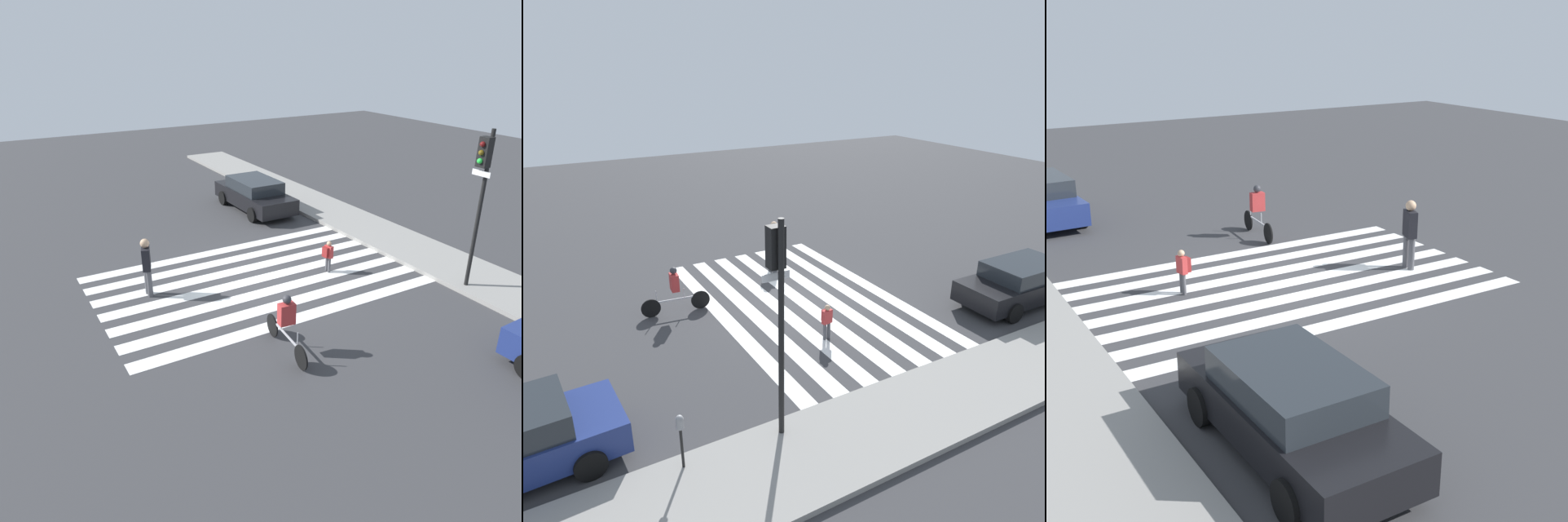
% 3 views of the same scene
% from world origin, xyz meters
% --- Properties ---
extents(ground_plane, '(60.00, 60.00, 0.00)m').
position_xyz_m(ground_plane, '(0.00, 0.00, 0.00)').
color(ground_plane, '#38383A').
extents(crosswalk_stripes, '(5.96, 10.00, 0.01)m').
position_xyz_m(crosswalk_stripes, '(-0.00, 0.00, 0.00)').
color(crosswalk_stripes, white).
rests_on(crosswalk_stripes, ground_plane).
extents(pedestrian_adult_blue_shirt, '(0.55, 0.38, 1.83)m').
position_xyz_m(pedestrian_adult_blue_shirt, '(-0.70, -3.29, 1.03)').
color(pedestrian_adult_blue_shirt, '#4C4C51').
rests_on(pedestrian_adult_blue_shirt, ground_plane).
extents(pedestrian_adult_yellow_jacket, '(0.32, 0.28, 1.09)m').
position_xyz_m(pedestrian_adult_yellow_jacket, '(0.65, 2.40, 0.64)').
color(pedestrian_adult_yellow_jacket, '#4C4C51').
rests_on(pedestrian_adult_yellow_jacket, ground_plane).
extents(cyclist_mid_street, '(2.19, 0.42, 1.57)m').
position_xyz_m(cyclist_mid_street, '(3.93, -1.31, 0.86)').
color(cyclist_mid_street, black).
rests_on(cyclist_mid_street, ground_plane).
extents(car_parked_silver_sedan, '(4.57, 1.98, 1.43)m').
position_xyz_m(car_parked_silver_sedan, '(-6.36, 3.54, 0.74)').
color(car_parked_silver_sedan, black).
rests_on(car_parked_silver_sedan, ground_plane).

